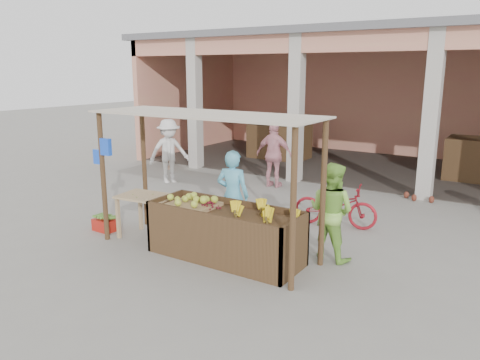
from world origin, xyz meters
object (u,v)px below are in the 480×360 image
Objects in this scene: vendor_blue at (233,193)px; side_table at (147,203)px; vendor_green at (331,209)px; red_crate at (106,225)px; motorcycle at (335,205)px; fruit_stall at (225,235)px.

side_table is at bearing 18.65° from vendor_blue.
vendor_blue is at bearing 12.19° from vendor_green.
vendor_green reaches higher than red_crate.
vendor_green is 1.72m from motorcycle.
fruit_stall is 2.39× the size of side_table.
fruit_stall is at bearing -6.68° from side_table.
red_crate is 0.26× the size of motorcycle.
red_crate is (-1.00, -0.13, -0.57)m from side_table.
vendor_blue is 1.03× the size of motorcycle.
vendor_blue is (2.37, 0.94, 0.78)m from red_crate.
fruit_stall is 1.78m from side_table.
side_table reaches higher than fruit_stall.
vendor_green reaches higher than fruit_stall.
vendor_green is at bearing 33.02° from fruit_stall.
vendor_blue is at bearing 115.32° from fruit_stall.
red_crate is at bearing -178.76° from side_table.
fruit_stall is at bearing 41.18° from vendor_green.
vendor_blue is (1.37, 0.81, 0.21)m from side_table.
fruit_stall is at bearing 3.96° from red_crate.
fruit_stall is 1.80m from vendor_green.
motorcycle is (2.68, 2.52, -0.23)m from side_table.
vendor_blue reaches higher than side_table.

